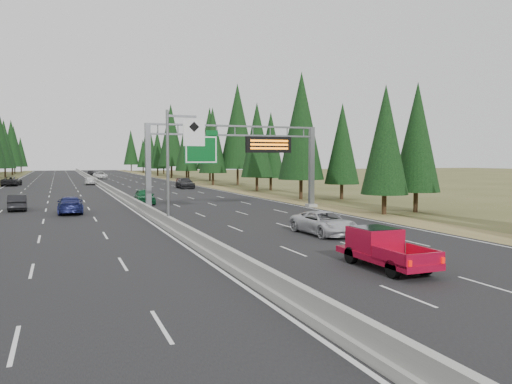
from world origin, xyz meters
TOP-DOWN VIEW (x-y plane):
  - road at (0.00, 80.00)m, footprint 32.00×260.00m
  - shoulder_right at (17.80, 80.00)m, footprint 3.60×260.00m
  - median_barrier at (0.00, 80.00)m, footprint 0.70×260.00m
  - sign_gantry at (8.92, 34.88)m, footprint 16.75×0.98m
  - hov_sign_pole at (0.58, 24.97)m, footprint 2.80×0.50m
  - tree_row_right at (21.89, 74.48)m, footprint 11.27×238.69m
  - silver_minivan at (8.53, 18.87)m, footprint 2.66×5.32m
  - red_pickup at (6.19, 9.78)m, footprint 1.85×5.18m
  - car_ahead_green at (1.50, 44.41)m, footprint 2.17×4.85m
  - car_ahead_dkred at (13.45, 77.83)m, footprint 1.47×4.19m
  - car_ahead_dkgrey at (12.04, 70.13)m, footprint 2.45×5.73m
  - car_ahead_white at (2.34, 114.53)m, footprint 3.15×6.11m
  - car_ahead_far at (1.52, 137.33)m, footprint 2.06×4.84m
  - car_onc_near at (-10.40, 42.11)m, footprint 1.72×4.50m
  - car_onc_blue at (-5.95, 37.54)m, footprint 2.18×5.19m
  - car_onc_white at (-1.50, 87.66)m, footprint 1.80×4.44m
  - car_onc_far at (-14.50, 88.41)m, footprint 3.29×6.12m

SIDE VIEW (x-z plane):
  - shoulder_right at x=17.80m, z-range 0.00..0.06m
  - road at x=0.00m, z-range 0.00..0.08m
  - median_barrier at x=0.00m, z-range -0.01..0.84m
  - car_ahead_dkred at x=13.45m, z-range 0.08..1.46m
  - silver_minivan at x=8.53m, z-range 0.08..1.53m
  - car_onc_near at x=-10.40m, z-range 0.08..1.54m
  - car_onc_blue at x=-5.95m, z-range 0.08..1.58m
  - car_onc_white at x=-1.50m, z-range 0.08..1.59m
  - car_ahead_green at x=1.50m, z-range 0.08..1.70m
  - car_ahead_far at x=1.52m, z-range 0.08..1.71m
  - car_onc_far at x=-14.50m, z-range 0.08..1.71m
  - car_ahead_dkgrey at x=12.04m, z-range 0.08..1.72m
  - car_ahead_white at x=2.34m, z-range 0.08..1.73m
  - red_pickup at x=6.19m, z-range 0.17..1.86m
  - hov_sign_pole at x=0.58m, z-range 0.72..8.72m
  - sign_gantry at x=8.92m, z-range 1.37..9.17m
  - tree_row_right at x=21.89m, z-range -0.52..18.12m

